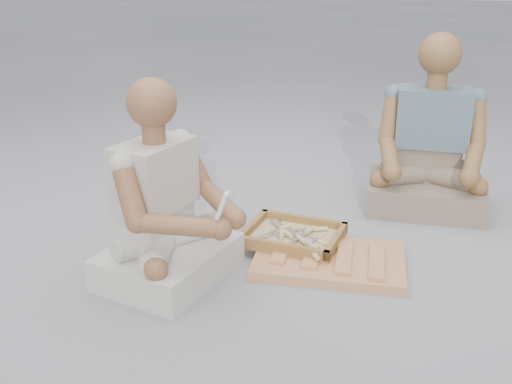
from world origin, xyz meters
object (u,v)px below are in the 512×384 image
(tool_tray, at_px, (293,236))
(craftsman, at_px, (165,214))
(companion, at_px, (429,153))
(carved_panel, at_px, (329,260))

(tool_tray, bearing_deg, craftsman, -134.78)
(tool_tray, height_order, companion, companion)
(companion, bearing_deg, carved_panel, 61.61)
(tool_tray, xyz_separation_m, craftsman, (-0.43, -0.44, 0.23))
(craftsman, height_order, companion, companion)
(craftsman, xyz_separation_m, companion, (0.97, 1.19, 0.03))
(carved_panel, height_order, tool_tray, tool_tray)
(tool_tray, bearing_deg, carved_panel, -26.57)
(carved_panel, relative_size, craftsman, 0.77)
(carved_panel, relative_size, tool_tray, 1.46)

